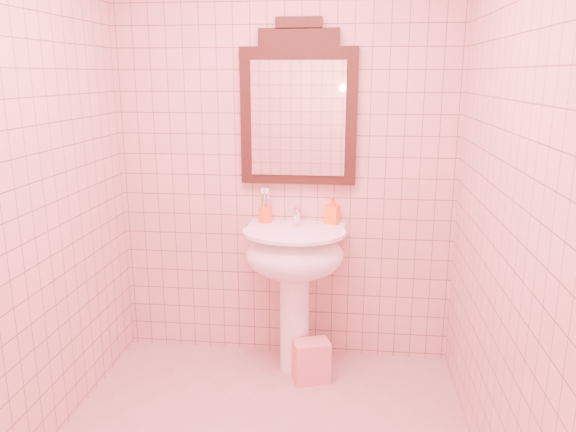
# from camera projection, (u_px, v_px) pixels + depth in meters

# --- Properties ---
(back_wall) EXTENTS (2.00, 0.02, 2.50)m
(back_wall) POSITION_uv_depth(u_px,v_px,m) (285.00, 156.00, 3.28)
(back_wall) COLOR tan
(back_wall) RESTS_ON floor
(pedestal_sink) EXTENTS (0.58, 0.58, 0.86)m
(pedestal_sink) POSITION_uv_depth(u_px,v_px,m) (294.00, 264.00, 3.20)
(pedestal_sink) COLOR white
(pedestal_sink) RESTS_ON floor
(faucet) EXTENTS (0.04, 0.16, 0.11)m
(faucet) POSITION_uv_depth(u_px,v_px,m) (297.00, 215.00, 3.26)
(faucet) COLOR white
(faucet) RESTS_ON pedestal_sink
(mirror) EXTENTS (0.66, 0.06, 0.93)m
(mirror) POSITION_uv_depth(u_px,v_px,m) (298.00, 109.00, 3.18)
(mirror) COLOR black
(mirror) RESTS_ON back_wall
(toothbrush_cup) EXTENTS (0.08, 0.08, 0.18)m
(toothbrush_cup) POSITION_uv_depth(u_px,v_px,m) (265.00, 214.00, 3.30)
(toothbrush_cup) COLOR #FC5515
(toothbrush_cup) RESTS_ON pedestal_sink
(soap_dispenser) EXTENTS (0.09, 0.10, 0.17)m
(soap_dispenser) POSITION_uv_depth(u_px,v_px,m) (332.00, 210.00, 3.27)
(soap_dispenser) COLOR orange
(soap_dispenser) RESTS_ON pedestal_sink
(towel) EXTENTS (0.23, 0.19, 0.25)m
(towel) POSITION_uv_depth(u_px,v_px,m) (311.00, 361.00, 3.20)
(towel) COLOR pink
(towel) RESTS_ON floor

